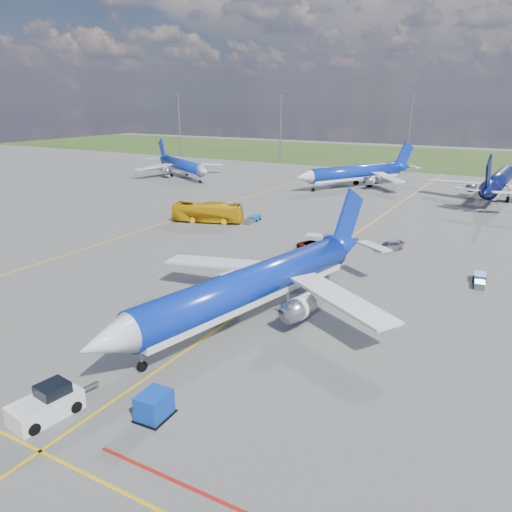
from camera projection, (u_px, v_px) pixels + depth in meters
The scene contains 16 objects.
ground at pixel (226, 324), 45.73m from camera, with size 400.00×400.00×0.00m, color #595956.
grass_strip at pixel (463, 160), 170.34m from camera, with size 400.00×80.00×0.01m, color #2D4719.
taxiway_lines at pixel (336, 249), 68.66m from camera, with size 60.25×160.00×0.02m.
floodlight_masts at pixel (488, 128), 128.65m from camera, with size 202.20×0.50×22.70m.
bg_jet_nw at pixel (183, 177), 132.03m from camera, with size 25.99×34.11×8.93m, color #0B28A5, non-canonical shape.
bg_jet_nnw at pixel (355, 187), 117.35m from camera, with size 27.94×36.67×9.60m, color #0B28A5, non-canonical shape.
bg_jet_n at pixel (496, 198), 103.64m from camera, with size 29.67×38.94×10.20m, color #070C3A, non-canonical shape.
main_airliner at pixel (253, 319), 46.78m from camera, with size 28.79×37.79×9.90m, color #0B28A5, non-canonical shape.
pushback_tug at pixel (47, 404), 32.20m from camera, with size 2.88×6.26×2.08m.
uld_container at pixel (154, 405), 32.05m from camera, with size 1.72×2.14×1.72m, color #0C39A9.
apron_bus at pixel (208, 213), 83.10m from camera, with size 2.77×11.84×3.30m, color #DDA30D.
service_car_a at pixel (203, 206), 92.83m from camera, with size 1.50×3.74×1.27m, color #999999.
service_car_b at pixel (315, 247), 66.84m from camera, with size 2.39×5.19×1.44m, color #999999.
service_car_c at pixel (389, 246), 67.92m from camera, with size 1.64×4.04×1.17m, color #999999.
baggage_tug_w at pixel (480, 280), 55.48m from camera, with size 1.58×4.36×0.96m.
baggage_tug_c at pixel (253, 219), 83.58m from camera, with size 1.41×4.36×0.96m.
Camera 1 is at (22.97, -34.99, 19.64)m, focal length 35.00 mm.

